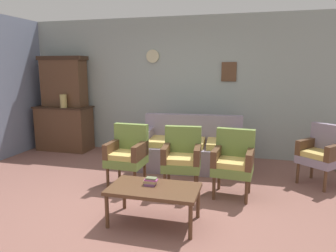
# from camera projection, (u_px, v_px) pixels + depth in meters

# --- Properties ---
(ground_plane) EXTENTS (7.68, 7.68, 0.00)m
(ground_plane) POSITION_uv_depth(u_px,v_px,m) (138.00, 208.00, 3.83)
(ground_plane) COLOR #84564C
(wall_back_with_decor) EXTENTS (6.40, 0.09, 2.70)m
(wall_back_with_decor) POSITION_uv_depth(u_px,v_px,m) (183.00, 87.00, 6.08)
(wall_back_with_decor) COLOR #939E99
(wall_back_with_decor) RESTS_ON ground
(side_cabinet) EXTENTS (1.16, 0.55, 0.93)m
(side_cabinet) POSITION_uv_depth(u_px,v_px,m) (65.00, 128.00, 6.50)
(side_cabinet) COLOR brown
(side_cabinet) RESTS_ON ground
(cabinet_upper_hutch) EXTENTS (0.99, 0.38, 1.03)m
(cabinet_upper_hutch) POSITION_uv_depth(u_px,v_px,m) (64.00, 81.00, 6.39)
(cabinet_upper_hutch) COLOR brown
(cabinet_upper_hutch) RESTS_ON side_cabinet
(vase_on_cabinet) EXTENTS (0.14, 0.14, 0.27)m
(vase_on_cabinet) POSITION_uv_depth(u_px,v_px,m) (63.00, 101.00, 6.20)
(vase_on_cabinet) COLOR tan
(vase_on_cabinet) RESTS_ON side_cabinet
(floral_couch) EXTENTS (1.79, 0.93, 0.90)m
(floral_couch) POSITION_uv_depth(u_px,v_px,m) (191.00, 150.00, 5.32)
(floral_couch) COLOR gray
(floral_couch) RESTS_ON ground
(armchair_row_middle) EXTENTS (0.54, 0.51, 0.90)m
(armchair_row_middle) POSITION_uv_depth(u_px,v_px,m) (127.00, 152.00, 4.50)
(armchair_row_middle) COLOR olive
(armchair_row_middle) RESTS_ON ground
(armchair_near_cabinet) EXTENTS (0.57, 0.54, 0.90)m
(armchair_near_cabinet) POSITION_uv_depth(u_px,v_px,m) (182.00, 156.00, 4.32)
(armchair_near_cabinet) COLOR olive
(armchair_near_cabinet) RESTS_ON ground
(armchair_by_doorway) EXTENTS (0.56, 0.53, 0.90)m
(armchair_by_doorway) POSITION_uv_depth(u_px,v_px,m) (233.00, 160.00, 4.14)
(armchair_by_doorway) COLOR olive
(armchair_by_doorway) RESTS_ON ground
(wingback_chair_by_fireplace) EXTENTS (0.71, 0.71, 0.90)m
(wingback_chair_by_fireplace) POSITION_uv_depth(u_px,v_px,m) (322.00, 152.00, 4.53)
(wingback_chair_by_fireplace) COLOR gray
(wingback_chair_by_fireplace) RESTS_ON ground
(coffee_table) EXTENTS (1.00, 0.56, 0.42)m
(coffee_table) POSITION_uv_depth(u_px,v_px,m) (154.00, 191.00, 3.40)
(coffee_table) COLOR brown
(coffee_table) RESTS_ON ground
(book_stack_on_table) EXTENTS (0.16, 0.12, 0.09)m
(book_stack_on_table) POSITION_uv_depth(u_px,v_px,m) (151.00, 182.00, 3.45)
(book_stack_on_table) COLOR #744574
(book_stack_on_table) RESTS_ON coffee_table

